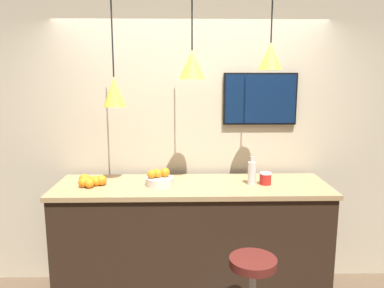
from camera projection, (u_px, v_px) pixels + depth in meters
name	position (u px, v px, depth m)	size (l,w,h in m)	color
back_wall	(191.00, 134.00, 3.56)	(8.00, 0.06, 2.90)	beige
service_counter	(192.00, 243.00, 3.29)	(2.33, 0.67, 1.09)	black
fruit_bowl	(159.00, 179.00, 3.16)	(0.24, 0.24, 0.14)	beige
orange_pile	(92.00, 181.00, 3.15)	(0.24, 0.22, 0.09)	orange
juice_bottle	(252.00, 173.00, 3.17)	(0.07, 0.07, 0.24)	silver
spread_jar	(265.00, 179.00, 3.18)	(0.10, 0.10, 0.10)	red
pendant_lamp_left	(114.00, 91.00, 3.02)	(0.18, 0.18, 1.05)	black
pendant_lamp_middle	(192.00, 64.00, 2.99)	(0.21, 0.21, 0.83)	black
pendant_lamp_right	(270.00, 56.00, 3.00)	(0.19, 0.19, 0.76)	black
mounted_tv	(260.00, 99.00, 3.47)	(0.68, 0.04, 0.48)	black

